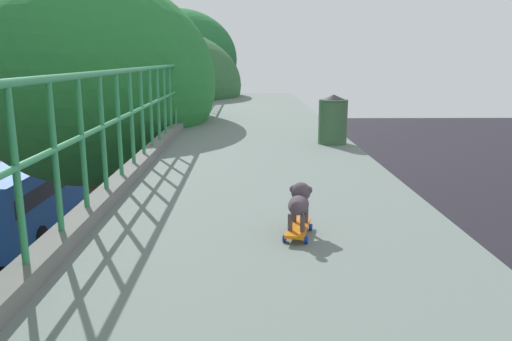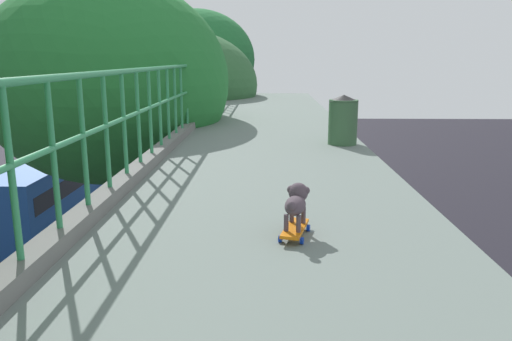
# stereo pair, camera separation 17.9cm
# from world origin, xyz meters

# --- Properties ---
(car_black_fifth) EXTENTS (1.78, 3.89, 1.31)m
(car_black_fifth) POSITION_xyz_m (-4.71, 9.45, 0.61)
(car_black_fifth) COLOR black
(car_black_fifth) RESTS_ON ground
(city_bus) EXTENTS (2.55, 10.32, 3.09)m
(city_bus) POSITION_xyz_m (-8.28, 19.28, 1.76)
(city_bus) COLOR #1C4790
(city_bus) RESTS_ON ground
(roadside_tree_mid) EXTENTS (5.30, 5.30, 9.16)m
(roadside_tree_mid) POSITION_xyz_m (-2.25, 8.67, 6.88)
(roadside_tree_mid) COLOR #473F28
(roadside_tree_mid) RESTS_ON ground
(roadside_tree_far) EXTENTS (5.46, 5.46, 8.43)m
(roadside_tree_far) POSITION_xyz_m (-1.86, 15.83, 6.44)
(roadside_tree_far) COLOR brown
(roadside_tree_far) RESTS_ON ground
(roadside_tree_farthest) EXTENTS (5.67, 5.67, 9.77)m
(roadside_tree_farthest) POSITION_xyz_m (-2.25, 22.83, 7.32)
(roadside_tree_farthest) COLOR brown
(roadside_tree_farthest) RESTS_ON ground
(toy_skateboard) EXTENTS (0.26, 0.47, 0.08)m
(toy_skateboard) POSITION_xyz_m (1.48, 1.39, 6.14)
(toy_skateboard) COLOR orange
(toy_skateboard) RESTS_ON overpass_deck
(small_dog) EXTENTS (0.23, 0.41, 0.32)m
(small_dog) POSITION_xyz_m (1.49, 1.43, 6.36)
(small_dog) COLOR #4C3E48
(small_dog) RESTS_ON toy_skateboard
(litter_bin) EXTENTS (0.47, 0.47, 0.78)m
(litter_bin) POSITION_xyz_m (2.46, 5.62, 6.49)
(litter_bin) COLOR #365D3A
(litter_bin) RESTS_ON overpass_deck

